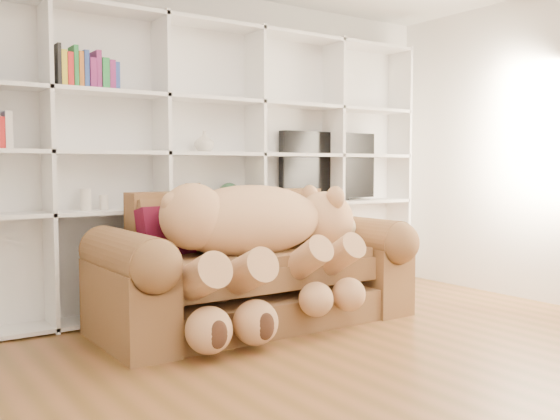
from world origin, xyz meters
TOP-DOWN VIEW (x-y plane):
  - floor at (0.00, 0.00)m, footprint 5.00×5.00m
  - wall_back at (0.00, 2.50)m, footprint 5.00×0.02m
  - bookshelf at (-0.24, 2.36)m, footprint 4.43×0.35m
  - sofa at (0.01, 1.64)m, footprint 2.38×1.03m
  - teddy_bear at (-0.07, 1.44)m, footprint 1.79×0.98m
  - throw_pillow at (-0.63, 1.81)m, footprint 0.42×0.28m
  - gift_box at (1.20, 1.59)m, footprint 0.38×0.36m
  - tv at (1.31, 2.35)m, footprint 1.11×0.18m
  - picture_frame at (-0.16, 2.30)m, footprint 0.15×0.06m
  - green_vase at (0.18, 2.30)m, footprint 0.19×0.19m
  - figurine_tall at (-1.05, 2.30)m, footprint 0.10×0.10m
  - figurine_short at (-0.92, 2.30)m, footprint 0.07×0.07m
  - snow_globe at (-0.63, 2.30)m, footprint 0.10×0.10m
  - shelf_vase at (-0.06, 2.30)m, footprint 0.19×0.19m

SIDE VIEW (x-z plane):
  - floor at x=0.00m, z-range 0.00..0.00m
  - gift_box at x=1.20m, z-range 0.00..0.25m
  - sofa at x=0.01m, z-range -0.12..0.88m
  - teddy_bear at x=-0.07m, z-range 0.18..1.22m
  - throw_pillow at x=-0.63m, z-range 0.50..0.91m
  - snow_globe at x=-0.63m, z-range 0.87..0.97m
  - figurine_short at x=-0.92m, z-range 0.86..0.98m
  - figurine_tall at x=-1.05m, z-range 0.86..1.03m
  - green_vase at x=0.18m, z-range 0.86..1.05m
  - picture_frame at x=-0.16m, z-range 0.87..1.06m
  - tv at x=1.31m, z-range 0.86..1.52m
  - bookshelf at x=-0.24m, z-range 0.11..2.51m
  - wall_back at x=0.00m, z-range 0.00..2.70m
  - shelf_vase at x=-0.06m, z-range 1.31..1.49m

